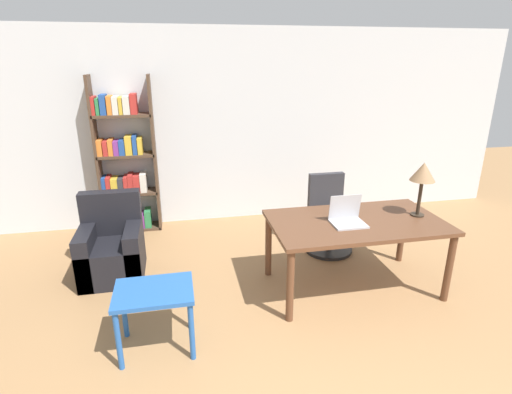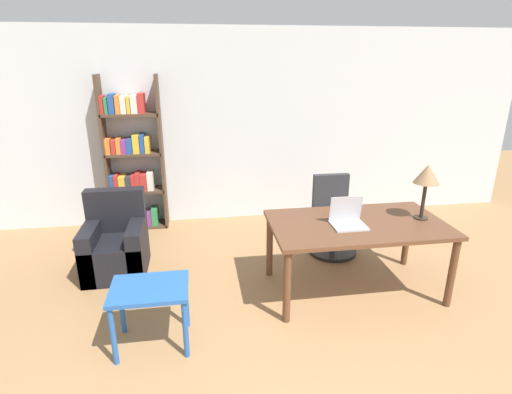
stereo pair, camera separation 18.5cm
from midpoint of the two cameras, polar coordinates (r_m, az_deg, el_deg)
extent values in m
cube|color=silver|center=(5.80, -2.10, 9.93)|extent=(8.00, 0.06, 2.70)
cube|color=brown|center=(4.10, 12.91, -3.56)|extent=(1.73, 0.97, 0.04)
cylinder|color=brown|center=(3.66, 3.42, -12.62)|extent=(0.07, 0.07, 0.71)
cylinder|color=brown|center=(4.32, 24.75, -9.24)|extent=(0.07, 0.07, 0.71)
cylinder|color=brown|center=(4.38, 0.57, -6.90)|extent=(0.07, 0.07, 0.71)
cylinder|color=brown|center=(4.95, 19.14, -4.87)|extent=(0.07, 0.07, 0.71)
cube|color=#B2B2B7|center=(3.97, 11.78, -3.80)|extent=(0.32, 0.26, 0.02)
cube|color=#B2B2B7|center=(4.01, 11.30, -1.40)|extent=(0.32, 0.04, 0.26)
cube|color=navy|center=(4.02, 11.26, -1.36)|extent=(0.29, 0.03, 0.22)
cylinder|color=#2D2319|center=(4.40, 20.92, -2.38)|extent=(0.14, 0.14, 0.01)
cylinder|color=#2D2319|center=(4.34, 21.22, -0.08)|extent=(0.04, 0.04, 0.36)
cone|color=#93704C|center=(4.27, 21.66, 3.38)|extent=(0.25, 0.25, 0.19)
cylinder|color=black|center=(5.12, 9.24, -7.31)|extent=(0.59, 0.59, 0.04)
cylinder|color=#262626|center=(5.05, 9.35, -5.51)|extent=(0.06, 0.06, 0.31)
cube|color=#2D2D33|center=(4.96, 9.47, -3.34)|extent=(0.46, 0.46, 0.10)
cube|color=#2D2D33|center=(5.03, 8.89, 0.63)|extent=(0.44, 0.08, 0.50)
cube|color=#2356A3|center=(3.38, -15.99, -12.89)|extent=(0.62, 0.47, 0.04)
cylinder|color=#2356A3|center=(3.41, -20.62, -18.74)|extent=(0.04, 0.04, 0.51)
cylinder|color=#2356A3|center=(3.36, -10.82, -18.40)|extent=(0.04, 0.04, 0.51)
cylinder|color=#2356A3|center=(3.73, -19.76, -15.04)|extent=(0.04, 0.04, 0.51)
cylinder|color=#2356A3|center=(3.68, -10.97, -14.66)|extent=(0.04, 0.04, 0.51)
cube|color=black|center=(4.72, -20.84, -8.33)|extent=(0.65, 0.68, 0.41)
cube|color=black|center=(4.78, -21.03, -2.09)|extent=(0.65, 0.16, 0.50)
cube|color=black|center=(4.74, -23.89, -7.50)|extent=(0.16, 0.68, 0.58)
cube|color=black|center=(4.65, -17.99, -7.24)|extent=(0.16, 0.68, 0.58)
cube|color=#4C3828|center=(5.70, -22.55, 5.20)|extent=(0.04, 0.28, 2.10)
cube|color=#4C3828|center=(5.60, -15.19, 5.79)|extent=(0.04, 0.28, 2.10)
cube|color=#4C3828|center=(5.95, -17.83, -4.15)|extent=(0.73, 0.28, 0.04)
cube|color=#234C99|center=(5.95, -20.93, -3.28)|extent=(0.07, 0.24, 0.20)
cube|color=orange|center=(5.93, -20.25, -2.98)|extent=(0.07, 0.24, 0.26)
cube|color=silver|center=(5.92, -19.54, -2.98)|extent=(0.06, 0.24, 0.25)
cube|color=gold|center=(5.92, -18.87, -3.04)|extent=(0.06, 0.24, 0.23)
cube|color=brown|center=(5.90, -18.31, -2.91)|extent=(0.05, 0.24, 0.25)
cube|color=brown|center=(5.90, -17.53, -3.10)|extent=(0.09, 0.24, 0.19)
cube|color=#7F338C|center=(5.90, -16.74, -3.08)|extent=(0.06, 0.24, 0.19)
cube|color=#2D7F47|center=(5.88, -16.03, -2.81)|extent=(0.08, 0.24, 0.24)
cube|color=#4C3828|center=(5.77, -18.36, 0.63)|extent=(0.73, 0.28, 0.04)
cube|color=#234C99|center=(5.78, -21.67, 1.63)|extent=(0.05, 0.24, 0.22)
cube|color=#B72D28|center=(5.77, -21.12, 1.70)|extent=(0.06, 0.24, 0.23)
cube|color=gold|center=(5.76, -20.36, 1.64)|extent=(0.09, 0.24, 0.21)
cube|color=#333338|center=(5.75, -19.57, 1.68)|extent=(0.07, 0.24, 0.20)
cube|color=#B72D28|center=(5.74, -18.92, 1.80)|extent=(0.05, 0.24, 0.22)
cube|color=#B72D28|center=(5.73, -18.32, 1.98)|extent=(0.06, 0.24, 0.25)
cube|color=#B72D28|center=(5.72, -17.54, 1.95)|extent=(0.09, 0.24, 0.23)
cube|color=silver|center=(5.71, -16.67, 2.12)|extent=(0.08, 0.24, 0.25)
cube|color=#4C3828|center=(5.63, -18.92, 5.68)|extent=(0.73, 0.28, 0.04)
cube|color=orange|center=(5.66, -22.23, 6.60)|extent=(0.06, 0.24, 0.20)
cube|color=#B72D28|center=(5.65, -21.51, 6.58)|extent=(0.06, 0.24, 0.19)
cube|color=orange|center=(5.64, -20.88, 6.72)|extent=(0.06, 0.24, 0.20)
cube|color=#7F338C|center=(5.63, -20.19, 6.68)|extent=(0.07, 0.24, 0.18)
cube|color=#234C99|center=(5.62, -19.45, 6.78)|extent=(0.07, 0.24, 0.19)
cube|color=gold|center=(5.60, -18.61, 7.10)|extent=(0.09, 0.24, 0.24)
cube|color=#234C99|center=(5.59, -17.81, 7.18)|extent=(0.05, 0.24, 0.25)
cube|color=gold|center=(5.59, -17.14, 7.07)|extent=(0.06, 0.24, 0.21)
cube|color=#4C3828|center=(5.54, -19.51, 10.94)|extent=(0.73, 0.28, 0.04)
cube|color=#B72D28|center=(5.58, -23.04, 11.93)|extent=(0.04, 0.24, 0.23)
cube|color=#2D7F47|center=(5.57, -22.52, 11.89)|extent=(0.04, 0.24, 0.21)
cube|color=#234C99|center=(5.56, -21.86, 12.18)|extent=(0.07, 0.24, 0.25)
cube|color=orange|center=(5.55, -21.07, 12.17)|extent=(0.06, 0.24, 0.23)
cube|color=silver|center=(5.54, -20.33, 12.20)|extent=(0.07, 0.24, 0.22)
cube|color=gold|center=(5.53, -19.66, 12.21)|extent=(0.04, 0.24, 0.21)
cube|color=silver|center=(5.52, -18.92, 12.34)|extent=(0.08, 0.24, 0.22)
cube|color=#B72D28|center=(5.51, -18.02, 12.57)|extent=(0.08, 0.24, 0.25)
camera|label=1|loc=(0.09, -91.36, -0.48)|focal=28.00mm
camera|label=2|loc=(0.09, 88.64, 0.48)|focal=28.00mm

